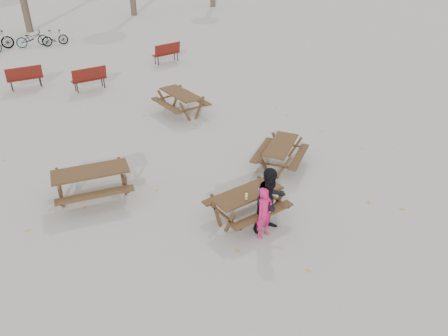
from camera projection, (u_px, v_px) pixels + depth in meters
ground at (247, 218)px, 11.15m from camera, size 80.00×80.00×0.00m
main_picnic_table at (247, 199)px, 10.86m from camera, size 1.80×1.45×0.78m
food_tray at (262, 189)px, 10.88m from camera, size 0.18×0.11×0.03m
bread_roll at (262, 187)px, 10.85m from camera, size 0.14×0.06×0.05m
soda_bottle at (246, 196)px, 10.48m from camera, size 0.07×0.07×0.17m
child at (264, 213)px, 10.20m from camera, size 0.54×0.40×1.34m
adult at (270, 200)px, 10.33m from camera, size 0.88×0.71×1.70m
picnic_table_east at (280, 155)px, 13.28m from camera, size 2.21×2.11×0.75m
picnic_table_north at (93, 184)px, 11.74m from camera, size 2.33×2.05×0.86m
picnic_table_far at (181, 103)px, 16.84m from camera, size 1.60×1.97×0.83m
park_bench_row at (60, 76)px, 19.30m from camera, size 12.67×2.37×1.03m
fallen_leaves at (209, 171)px, 13.16m from camera, size 11.00×11.00×0.01m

